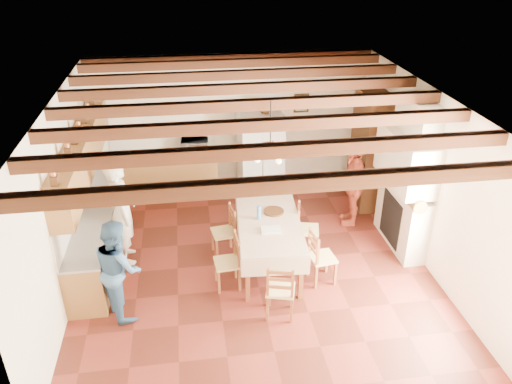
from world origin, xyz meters
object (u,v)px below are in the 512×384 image
at_px(dining_table, 269,227).
at_px(person_man, 122,211).
at_px(microwave, 195,147).
at_px(refrigerator, 260,153).
at_px(hutch, 370,148).
at_px(chair_left_near, 227,262).
at_px(person_woman_blue, 118,268).
at_px(person_woman_red, 353,184).
at_px(chair_left_far, 223,231).
at_px(chair_end_far, 260,207).
at_px(chair_right_near, 322,256).
at_px(chair_right_far, 308,229).
at_px(chair_end_near, 281,289).

distance_m(dining_table, person_man, 2.54).
relative_size(dining_table, microwave, 3.61).
bearing_deg(refrigerator, person_man, -144.32).
distance_m(hutch, chair_left_near, 4.21).
bearing_deg(person_woman_blue, person_woman_red, -88.99).
relative_size(chair_left_far, chair_end_far, 1.00).
bearing_deg(dining_table, microwave, 110.01).
relative_size(refrigerator, person_woman_blue, 1.15).
distance_m(chair_right_near, person_woman_blue, 3.25).
relative_size(dining_table, chair_right_far, 2.20).
distance_m(chair_left_near, microwave, 3.61).
bearing_deg(hutch, person_woman_red, -120.52).
relative_size(hutch, chair_left_far, 2.53).
bearing_deg(chair_right_far, chair_end_near, 166.81).
xyz_separation_m(chair_left_near, chair_left_far, (0.02, 0.93, 0.00)).
relative_size(chair_end_far, person_man, 0.49).
height_order(refrigerator, chair_left_near, refrigerator).
height_order(dining_table, chair_end_near, chair_end_near).
xyz_separation_m(chair_end_far, person_man, (-2.51, -0.69, 0.49)).
bearing_deg(chair_left_near, chair_left_far, 174.15).
bearing_deg(hutch, chair_right_near, -118.01).
xyz_separation_m(dining_table, chair_end_near, (-0.03, -1.26, -0.33)).
bearing_deg(chair_end_far, microwave, 121.15).
height_order(chair_end_far, person_woman_blue, person_woman_blue).
height_order(chair_left_far, chair_end_near, same).
bearing_deg(chair_right_near, dining_table, 49.12).
relative_size(hutch, person_woman_blue, 1.51).
bearing_deg(chair_right_far, chair_right_near, -164.10).
bearing_deg(chair_right_near, chair_left_far, 49.53).
distance_m(hutch, dining_table, 3.29).
height_order(hutch, chair_end_far, hutch).
xyz_separation_m(person_woman_red, microwave, (-3.00, 1.85, 0.20)).
height_order(chair_right_near, person_woman_blue, person_woman_blue).
height_order(chair_end_near, person_woman_red, person_woman_red).
height_order(chair_left_far, chair_right_far, same).
bearing_deg(chair_right_far, hutch, -30.94).
bearing_deg(dining_table, hutch, 40.36).
relative_size(chair_left_near, person_man, 0.49).
relative_size(hutch, person_man, 1.24).
relative_size(chair_right_near, chair_end_far, 1.00).
bearing_deg(person_woman_red, refrigerator, -125.11).
xyz_separation_m(hutch, person_woman_red, (-0.61, -0.87, -0.36)).
xyz_separation_m(chair_left_near, chair_right_near, (1.57, -0.08, 0.00)).
height_order(chair_end_near, person_woman_blue, person_woman_blue).
bearing_deg(chair_end_near, person_woman_blue, 5.28).
bearing_deg(chair_right_near, person_woman_red, -38.65).
xyz_separation_m(chair_left_far, chair_end_far, (0.79, 0.80, 0.00)).
bearing_deg(person_woman_red, person_woman_blue, -54.03).
distance_m(chair_right_near, chair_end_far, 1.96).
bearing_deg(person_woman_red, chair_end_far, -80.87).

